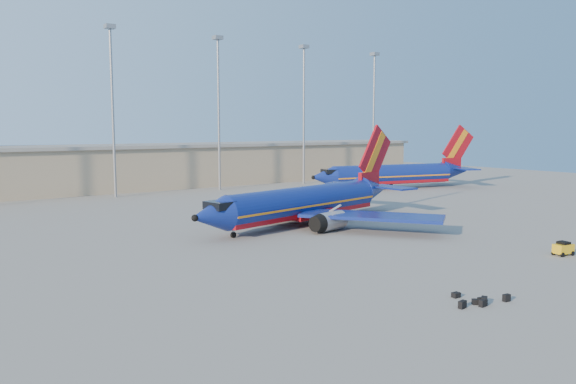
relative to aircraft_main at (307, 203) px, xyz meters
name	(u,v)px	position (x,y,z in m)	size (l,w,h in m)	color
ground	(300,236)	(-5.42, -5.96, -2.60)	(220.00, 220.00, 0.00)	slate
terminal_building	(169,165)	(4.58, 52.04, 1.72)	(122.00, 16.00, 8.50)	gray
light_mast_row	(168,95)	(-0.42, 40.04, 14.95)	(101.60, 1.60, 28.65)	gray
aircraft_main	(307,203)	(0.00, 0.00, 0.00)	(35.52, 33.81, 12.17)	navy
aircraft_second	(395,174)	(38.11, 21.88, 0.24)	(36.08, 15.71, 12.36)	navy
baggage_tug	(563,248)	(8.87, -27.41, -1.92)	(1.96, 1.37, 1.30)	gold
luggage_pile	(478,301)	(-9.79, -31.79, -2.37)	(4.26, 2.96, 0.51)	black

